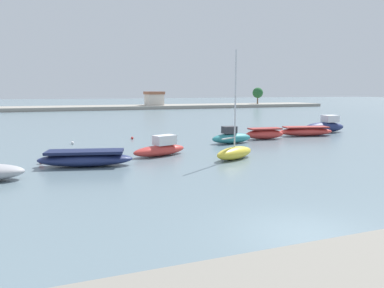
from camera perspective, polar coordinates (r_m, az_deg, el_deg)
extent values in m
plane|color=slate|center=(12.12, 17.13, -13.60)|extent=(400.00, 400.00, 0.00)
ellipsoid|color=navy|center=(22.37, -16.60, -2.39)|extent=(5.83, 2.98, 0.78)
cube|color=#161E41|center=(22.29, -16.65, -1.19)|extent=(4.68, 2.45, 0.17)
ellipsoid|color=#C63833|center=(24.93, -5.18, -1.03)|extent=(4.29, 2.45, 0.74)
cube|color=silver|center=(25.05, -4.40, 0.65)|extent=(1.69, 1.35, 0.66)
cube|color=black|center=(25.46, -3.03, 0.94)|extent=(0.34, 0.83, 0.46)
ellipsoid|color=yellow|center=(23.75, 6.78, -1.43)|extent=(3.53, 2.48, 0.82)
cylinder|color=silver|center=(23.39, 6.91, 7.09)|extent=(0.10, 0.10, 6.22)
cylinder|color=#B7B7BC|center=(23.06, 5.82, 0.92)|extent=(1.24, 0.66, 0.08)
ellipsoid|color=teal|center=(30.89, 6.31, 0.92)|extent=(3.87, 1.76, 0.86)
cube|color=#333338|center=(30.67, 5.94, 2.25)|extent=(1.19, 0.94, 0.60)
cube|color=black|center=(30.96, 6.81, 2.41)|extent=(0.16, 0.75, 0.42)
ellipsoid|color=#C63833|center=(34.09, 11.49, 1.54)|extent=(3.88, 1.75, 0.90)
cube|color=maroon|center=(34.03, 11.52, 2.40)|extent=(3.11, 1.46, 0.13)
ellipsoid|color=#C63833|center=(37.56, 17.61, 1.88)|extent=(5.76, 2.82, 0.81)
cube|color=maroon|center=(37.52, 17.64, 2.58)|extent=(4.62, 2.32, 0.11)
ellipsoid|color=navy|center=(41.33, 20.33, 2.51)|extent=(4.77, 2.01, 1.10)
cube|color=silver|center=(41.66, 21.10, 3.78)|extent=(1.56, 1.29, 0.74)
cube|color=black|center=(42.14, 21.90, 3.89)|extent=(0.12, 1.12, 0.52)
sphere|color=white|center=(31.71, -18.47, 0.18)|extent=(0.26, 0.26, 0.26)
sphere|color=red|center=(24.02, -22.88, -2.56)|extent=(0.30, 0.30, 0.30)
sphere|color=red|center=(33.64, -9.50, 0.94)|extent=(0.25, 0.25, 0.25)
cube|color=gray|center=(89.16, -15.87, 5.57)|extent=(125.46, 11.28, 0.81)
cube|color=beige|center=(91.54, -6.05, 7.02)|extent=(3.90, 4.97, 2.72)
cube|color=#995B42|center=(91.51, -6.06, 8.09)|extent=(4.29, 5.46, 0.70)
cylinder|color=brown|center=(102.49, 10.38, 6.84)|extent=(0.36, 0.36, 1.87)
sphere|color=#235B2D|center=(102.46, 10.41, 8.01)|extent=(2.90, 2.90, 2.90)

